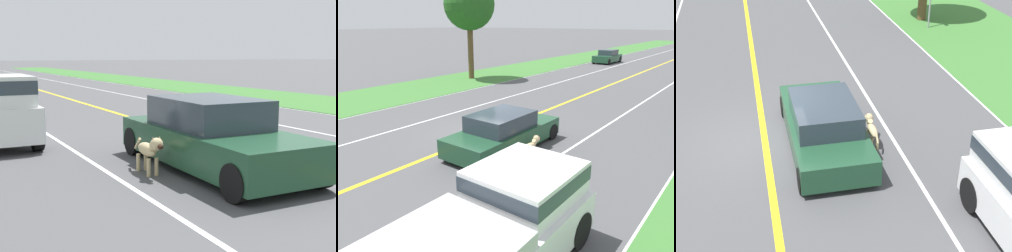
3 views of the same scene
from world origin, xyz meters
TOP-DOWN VIEW (x-y plane):
  - ground_plane at (0.00, 0.00)m, footprint 400.00×400.00m
  - centre_divider_line at (0.00, 0.00)m, footprint 0.18×160.00m
  - lane_dash_same_dir at (3.50, 0.00)m, footprint 0.10×160.00m
  - ego_car at (1.57, -0.63)m, footprint 1.91×4.72m
  - dog at (2.85, -0.77)m, footprint 0.25×1.24m

SIDE VIEW (x-z plane):
  - ground_plane at x=0.00m, z-range 0.00..0.00m
  - centre_divider_line at x=0.00m, z-range 0.00..0.01m
  - lane_dash_same_dir at x=3.50m, z-range 0.00..0.01m
  - dog at x=2.85m, z-range 0.08..0.86m
  - ego_car at x=1.57m, z-range -0.05..1.34m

